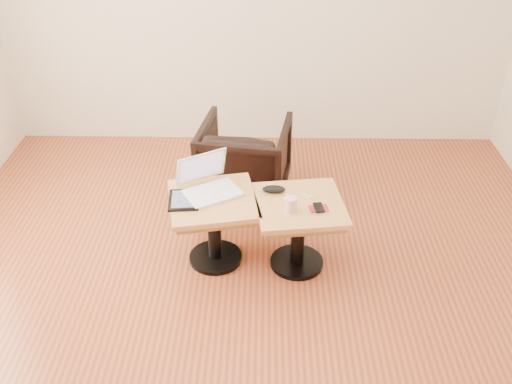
{
  "coord_description": "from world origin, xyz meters",
  "views": [
    {
      "loc": [
        0.08,
        -2.67,
        2.54
      ],
      "look_at": [
        0.03,
        0.41,
        0.56
      ],
      "focal_mm": 40.0,
      "sensor_mm": 36.0,
      "label": 1
    }
  ],
  "objects_px": {
    "laptop": "(209,185)",
    "striped_cup": "(290,205)",
    "side_table_left": "(214,214)",
    "armchair": "(245,159)",
    "side_table_right": "(299,219)"
  },
  "relations": [
    {
      "from": "laptop",
      "to": "armchair",
      "type": "distance_m",
      "value": 0.84
    },
    {
      "from": "side_table_left",
      "to": "armchair",
      "type": "distance_m",
      "value": 0.88
    },
    {
      "from": "striped_cup",
      "to": "side_table_left",
      "type": "bearing_deg",
      "value": 163.93
    },
    {
      "from": "side_table_left",
      "to": "laptop",
      "type": "xyz_separation_m",
      "value": [
        -0.03,
        0.09,
        0.18
      ]
    },
    {
      "from": "striped_cup",
      "to": "laptop",
      "type": "bearing_deg",
      "value": 156.5
    },
    {
      "from": "striped_cup",
      "to": "armchair",
      "type": "bearing_deg",
      "value": 107.7
    },
    {
      "from": "laptop",
      "to": "striped_cup",
      "type": "xyz_separation_m",
      "value": [
        0.53,
        -0.23,
        0.0
      ]
    },
    {
      "from": "side_table_right",
      "to": "striped_cup",
      "type": "bearing_deg",
      "value": -130.58
    },
    {
      "from": "striped_cup",
      "to": "armchair",
      "type": "distance_m",
      "value": 1.08
    },
    {
      "from": "laptop",
      "to": "side_table_left",
      "type": "bearing_deg",
      "value": -100.8
    },
    {
      "from": "laptop",
      "to": "armchair",
      "type": "bearing_deg",
      "value": 43.84
    },
    {
      "from": "laptop",
      "to": "striped_cup",
      "type": "distance_m",
      "value": 0.58
    },
    {
      "from": "side_table_right",
      "to": "laptop",
      "type": "xyz_separation_m",
      "value": [
        -0.59,
        0.13,
        0.18
      ]
    },
    {
      "from": "laptop",
      "to": "striped_cup",
      "type": "relative_size",
      "value": 4.61
    },
    {
      "from": "side_table_right",
      "to": "striped_cup",
      "type": "height_order",
      "value": "striped_cup"
    }
  ]
}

